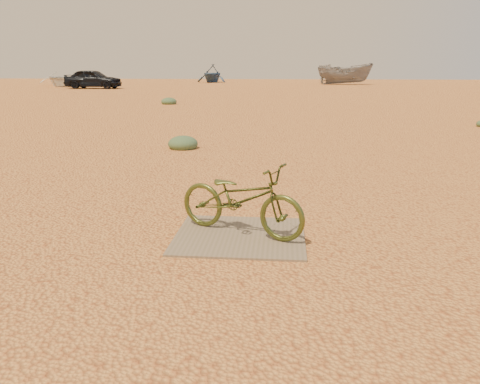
# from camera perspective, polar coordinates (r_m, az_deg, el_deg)

# --- Properties ---
(ground) EXTENTS (120.00, 120.00, 0.00)m
(ground) POSITION_cam_1_polar(r_m,az_deg,el_deg) (4.79, 4.12, -7.06)
(ground) COLOR #E59B4C
(ground) RESTS_ON ground
(plywood_board) EXTENTS (1.40, 1.26, 0.02)m
(plywood_board) POSITION_cam_1_polar(r_m,az_deg,el_deg) (5.13, 0.00, -5.35)
(plywood_board) COLOR #75634F
(plywood_board) RESTS_ON ground
(bicycle) EXTENTS (1.58, 1.08, 0.79)m
(bicycle) POSITION_cam_1_polar(r_m,az_deg,el_deg) (5.06, 0.13, -0.81)
(bicycle) COLOR #434D1E
(bicycle) RESTS_ON plywood_board
(car) EXTENTS (4.46, 1.89, 1.51)m
(car) POSITION_cam_1_polar(r_m,az_deg,el_deg) (40.14, -17.47, 13.02)
(car) COLOR black
(car) RESTS_ON ground
(boat_near_left) EXTENTS (6.76, 7.44, 1.26)m
(boat_near_left) POSITION_cam_1_polar(r_m,az_deg,el_deg) (45.68, -20.50, 12.80)
(boat_near_left) COLOR silver
(boat_near_left) RESTS_ON ground
(boat_far_left) EXTENTS (4.01, 4.38, 1.96)m
(boat_far_left) POSITION_cam_1_polar(r_m,az_deg,el_deg) (52.05, -3.42, 14.26)
(boat_far_left) COLOR #314C6F
(boat_far_left) RESTS_ON ground
(boat_mid_right) EXTENTS (5.37, 2.51, 2.01)m
(boat_mid_right) POSITION_cam_1_polar(r_m,az_deg,el_deg) (47.42, 12.65, 13.88)
(boat_mid_right) COLOR gray
(boat_mid_right) RESTS_ON ground
(kale_a) EXTENTS (0.67, 0.67, 0.37)m
(kale_a) POSITION_cam_1_polar(r_m,az_deg,el_deg) (10.66, -6.95, 5.31)
(kale_a) COLOR #4E6C4A
(kale_a) RESTS_ON ground
(kale_c) EXTENTS (0.74, 0.74, 0.41)m
(kale_c) POSITION_cam_1_polar(r_m,az_deg,el_deg) (23.12, -8.65, 10.54)
(kale_c) COLOR #4E6C4A
(kale_c) RESTS_ON ground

